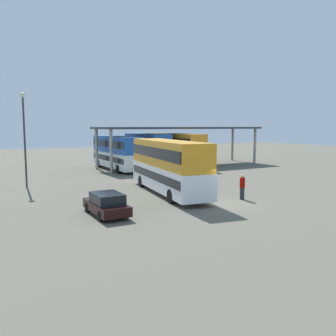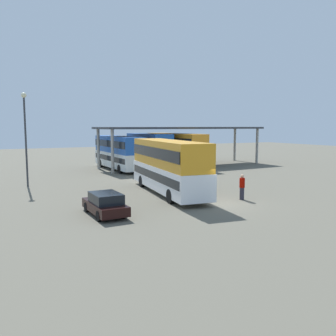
% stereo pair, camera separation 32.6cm
% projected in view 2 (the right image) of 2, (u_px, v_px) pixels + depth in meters
% --- Properties ---
extents(ground_plane, '(140.00, 140.00, 0.00)m').
position_uv_depth(ground_plane, '(220.00, 204.00, 24.18)').
color(ground_plane, '#5B584B').
extents(double_decker_main, '(3.92, 11.66, 4.13)m').
position_uv_depth(double_decker_main, '(168.00, 165.00, 27.62)').
color(double_decker_main, white).
rests_on(double_decker_main, ground_plane).
extents(parked_hatchback, '(1.77, 4.00, 1.35)m').
position_uv_depth(parked_hatchback, '(105.00, 204.00, 20.95)').
color(parked_hatchback, black).
rests_on(parked_hatchback, ground_plane).
extents(double_decker_near_canopy, '(2.63, 11.10, 4.03)m').
position_uv_depth(double_decker_near_canopy, '(119.00, 151.00, 42.93)').
color(double_decker_near_canopy, silver).
rests_on(double_decker_near_canopy, ground_plane).
extents(double_decker_mid_row, '(2.74, 10.10, 4.28)m').
position_uv_depth(double_decker_mid_row, '(148.00, 149.00, 45.29)').
color(double_decker_mid_row, silver).
rests_on(double_decker_mid_row, ground_plane).
extents(double_decker_far_right, '(3.10, 11.56, 4.29)m').
position_uv_depth(double_decker_far_right, '(176.00, 148.00, 46.27)').
color(double_decker_far_right, white).
rests_on(double_decker_far_right, ground_plane).
extents(depot_canopy, '(23.11, 6.97, 5.14)m').
position_uv_depth(depot_canopy, '(183.00, 129.00, 46.73)').
color(depot_canopy, '#33353A').
rests_on(depot_canopy, ground_plane).
extents(lamppost_tall, '(0.44, 0.44, 8.06)m').
position_uv_depth(lamppost_tall, '(25.00, 128.00, 30.40)').
color(lamppost_tall, '#33353A').
rests_on(lamppost_tall, ground_plane).
extents(pedestrian_waiting, '(0.38, 0.38, 1.81)m').
position_uv_depth(pedestrian_waiting, '(242.00, 187.00, 25.38)').
color(pedestrian_waiting, '#262633').
rests_on(pedestrian_waiting, ground_plane).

